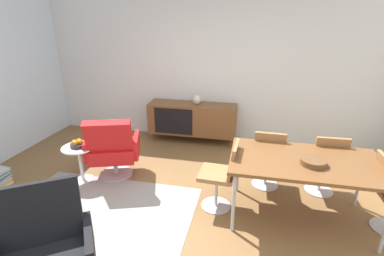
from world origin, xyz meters
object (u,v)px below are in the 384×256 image
at_px(dining_table, 306,163).
at_px(dining_chair_back_left, 268,156).
at_px(side_table_round, 80,160).
at_px(wooden_bowl_on_table, 313,162).
at_px(dining_chair_near_window, 222,173).
at_px(dining_chair_back_right, 325,162).
at_px(lounge_chair_red, 112,147).
at_px(sideboard, 192,119).
at_px(vase_cobalt, 197,100).
at_px(armchair_black_shell, 45,249).
at_px(fruit_bowl, 78,144).

xyz_separation_m(dining_table, dining_chair_back_left, (-0.35, 0.56, -0.23)).
bearing_deg(dining_table, side_table_round, 176.29).
height_order(wooden_bowl_on_table, dining_chair_near_window, dining_chair_near_window).
height_order(dining_table, dining_chair_back_right, dining_chair_back_right).
bearing_deg(dining_table, dining_chair_back_left, 122.18).
height_order(dining_chair_back_left, lounge_chair_red, lounge_chair_red).
bearing_deg(wooden_bowl_on_table, side_table_round, 174.55).
height_order(wooden_bowl_on_table, side_table_round, wooden_bowl_on_table).
relative_size(sideboard, side_table_round, 3.08).
relative_size(sideboard, vase_cobalt, 9.09).
height_order(dining_chair_near_window, side_table_round, dining_chair_near_window).
bearing_deg(lounge_chair_red, sideboard, 61.86).
xyz_separation_m(vase_cobalt, armchair_black_shell, (-0.53, -3.35, -0.34)).
bearing_deg(vase_cobalt, dining_table, -50.26).
distance_m(dining_chair_back_right, dining_chair_back_left, 0.70).
xyz_separation_m(dining_chair_near_window, armchair_black_shell, (-1.21, -1.45, -0.00)).
bearing_deg(sideboard, dining_chair_back_right, -33.51).
relative_size(wooden_bowl_on_table, dining_chair_back_right, 0.30).
height_order(dining_chair_near_window, dining_chair_back_left, same).
bearing_deg(wooden_bowl_on_table, dining_chair_back_left, 121.82).
bearing_deg(side_table_round, dining_chair_back_left, 8.35).
bearing_deg(side_table_round, lounge_chair_red, 24.65).
relative_size(dining_table, dining_chair_back_right, 1.87).
relative_size(wooden_bowl_on_table, armchair_black_shell, 0.27).
distance_m(armchair_black_shell, fruit_bowl, 1.82).
relative_size(vase_cobalt, wooden_bowl_on_table, 0.68).
bearing_deg(vase_cobalt, armchair_black_shell, -98.96).
xyz_separation_m(dining_chair_near_window, dining_chair_back_right, (1.24, 0.56, 0.00)).
distance_m(dining_chair_back_left, lounge_chair_red, 2.13).
bearing_deg(dining_chair_near_window, dining_chair_back_right, 24.37).
height_order(dining_table, side_table_round, dining_table).
bearing_deg(dining_chair_near_window, sideboard, 112.20).
bearing_deg(wooden_bowl_on_table, armchair_black_shell, -147.69).
xyz_separation_m(wooden_bowl_on_table, dining_chair_back_right, (0.30, 0.65, -0.30)).
bearing_deg(dining_chair_back_right, fruit_bowl, -173.45).
bearing_deg(armchair_black_shell, wooden_bowl_on_table, 32.31).
distance_m(sideboard, side_table_round, 2.10).
relative_size(vase_cobalt, side_table_round, 0.34).
xyz_separation_m(vase_cobalt, dining_table, (1.58, -1.89, -0.11)).
relative_size(sideboard, lounge_chair_red, 1.69).
distance_m(sideboard, dining_chair_near_window, 2.05).
xyz_separation_m(dining_chair_back_right, lounge_chair_red, (-2.83, -0.18, -0.00)).
relative_size(dining_chair_back_left, side_table_round, 1.65).
distance_m(dining_table, dining_chair_near_window, 0.92).
relative_size(sideboard, dining_chair_back_left, 1.87).
height_order(sideboard, wooden_bowl_on_table, wooden_bowl_on_table).
bearing_deg(vase_cobalt, fruit_bowl, -127.49).
bearing_deg(dining_chair_back_left, dining_chair_back_right, 0.00).
bearing_deg(wooden_bowl_on_table, sideboard, 130.83).
bearing_deg(wooden_bowl_on_table, dining_chair_back_right, 65.35).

